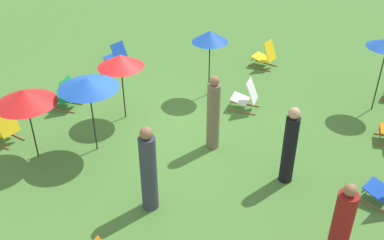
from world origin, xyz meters
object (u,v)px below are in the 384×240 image
(umbrella_1, at_px, (25,97))
(person_1, at_px, (341,228))
(umbrella_3, at_px, (120,61))
(person_0, at_px, (149,171))
(deckchair_9, at_px, (246,96))
(person_3, at_px, (213,114))
(deckchair_0, at_px, (4,127))
(deckchair_8, at_px, (65,95))
(umbrella_2, at_px, (210,37))
(umbrella_0, at_px, (88,83))
(deckchair_2, at_px, (117,57))
(deckchair_4, at_px, (265,56))
(person_2, at_px, (290,147))

(umbrella_1, xyz_separation_m, person_1, (-0.10, 6.49, -0.74))
(umbrella_3, xyz_separation_m, person_0, (2.45, 2.29, -0.70))
(deckchair_9, distance_m, person_3, 1.97)
(deckchair_0, xyz_separation_m, deckchair_8, (-1.85, 0.21, 0.00))
(umbrella_3, relative_size, person_0, 0.95)
(umbrella_2, height_order, person_0, umbrella_2)
(umbrella_3, distance_m, person_1, 6.15)
(umbrella_0, distance_m, umbrella_2, 3.67)
(deckchair_8, bearing_deg, umbrella_3, 88.57)
(person_1, xyz_separation_m, person_3, (-2.04, -3.21, 0.08))
(deckchair_2, xyz_separation_m, deckchair_4, (-2.18, 3.98, 0.00))
(umbrella_0, xyz_separation_m, person_0, (1.01, 2.08, -0.82))
(person_0, distance_m, person_1, 3.43)
(deckchair_4, height_order, person_1, person_1)
(person_0, relative_size, person_3, 1.01)
(umbrella_0, height_order, person_3, umbrella_0)
(umbrella_3, bearing_deg, person_2, 83.56)
(deckchair_8, distance_m, person_2, 6.01)
(umbrella_3, xyz_separation_m, person_3, (0.11, 2.49, -0.70))
(deckchair_2, bearing_deg, person_1, 71.50)
(umbrella_1, xyz_separation_m, umbrella_2, (-4.32, 2.13, 0.18))
(deckchair_9, xyz_separation_m, person_0, (4.25, -0.24, 0.49))
(person_0, bearing_deg, deckchair_2, 177.54)
(deckchair_0, height_order, umbrella_2, umbrella_2)
(deckchair_0, relative_size, deckchair_8, 0.99)
(deckchair_8, relative_size, person_1, 0.51)
(umbrella_1, xyz_separation_m, person_2, (-1.77, 5.13, -0.67))
(deckchair_0, relative_size, deckchair_9, 1.00)
(deckchair_0, relative_size, deckchair_2, 0.99)
(umbrella_0, bearing_deg, umbrella_2, 162.15)
(umbrella_2, distance_m, person_2, 4.02)
(deckchair_9, relative_size, umbrella_1, 0.50)
(umbrella_3, bearing_deg, deckchair_4, 154.76)
(deckchair_2, relative_size, deckchair_9, 1.01)
(deckchair_8, xyz_separation_m, person_0, (2.15, 3.94, 0.49))
(deckchair_2, relative_size, umbrella_0, 0.47)
(deckchair_4, xyz_separation_m, umbrella_2, (2.39, -0.75, 1.32))
(deckchair_2, relative_size, person_3, 0.47)
(deckchair_2, distance_m, person_1, 8.79)
(umbrella_0, bearing_deg, deckchair_9, 144.37)
(deckchair_2, height_order, person_2, person_2)
(deckchair_0, distance_m, person_2, 6.43)
(umbrella_1, height_order, person_0, person_0)
(umbrella_3, bearing_deg, person_0, 43.09)
(person_1, distance_m, person_3, 3.81)
(umbrella_1, distance_m, person_3, 3.97)
(umbrella_0, distance_m, person_3, 2.76)
(person_3, bearing_deg, umbrella_1, -170.02)
(deckchair_0, bearing_deg, deckchair_9, 137.41)
(deckchair_4, relative_size, person_1, 0.50)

